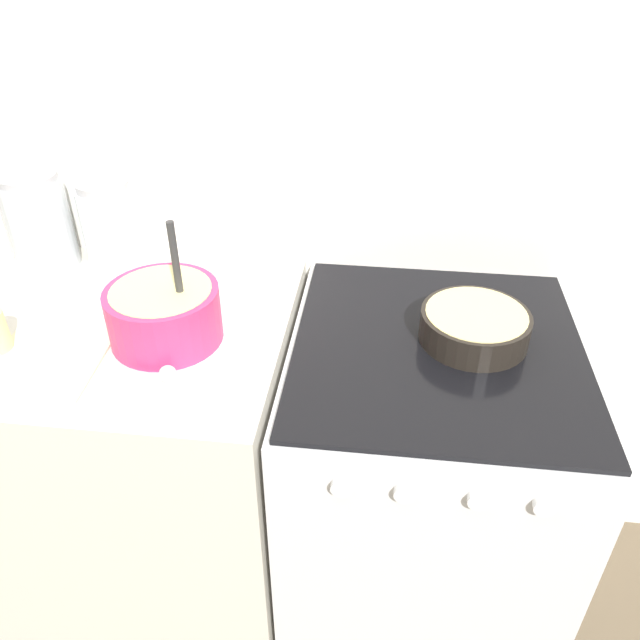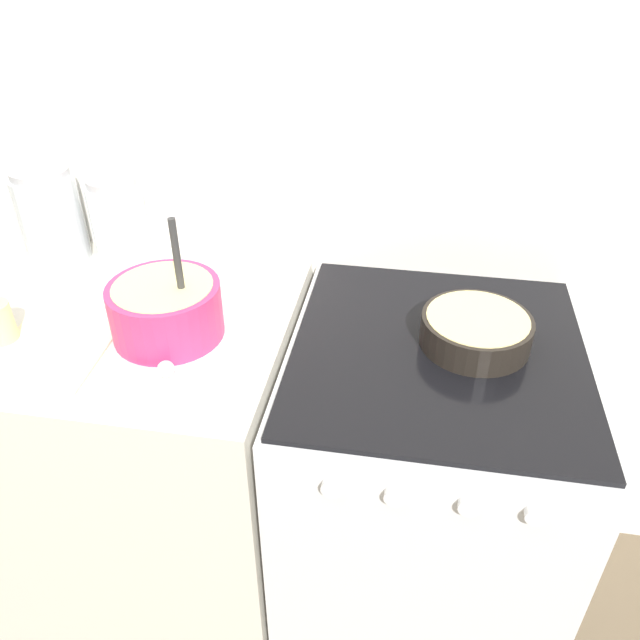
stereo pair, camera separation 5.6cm
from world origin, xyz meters
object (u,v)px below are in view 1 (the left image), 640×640
(stove, at_px, (420,488))
(baking_pan, at_px, (475,326))
(mixing_bowl, at_px, (164,311))
(storage_jar_left, at_px, (40,227))
(storage_jar_middle, at_px, (112,233))

(stove, xyz_separation_m, baking_pan, (0.07, 0.03, 0.50))
(mixing_bowl, height_order, storage_jar_left, mixing_bowl)
(mixing_bowl, bearing_deg, stove, 4.45)
(mixing_bowl, relative_size, storage_jar_left, 1.14)
(stove, height_order, storage_jar_middle, storage_jar_middle)
(storage_jar_middle, bearing_deg, stove, -16.49)
(baking_pan, xyz_separation_m, storage_jar_left, (-1.10, 0.22, 0.07))
(stove, bearing_deg, baking_pan, 20.87)
(storage_jar_left, bearing_deg, stove, -13.53)
(mixing_bowl, height_order, storage_jar_middle, mixing_bowl)
(baking_pan, height_order, storage_jar_middle, storage_jar_middle)
(mixing_bowl, relative_size, storage_jar_middle, 1.19)
(baking_pan, bearing_deg, stove, -159.13)
(baking_pan, bearing_deg, mixing_bowl, -173.63)
(stove, xyz_separation_m, storage_jar_left, (-1.02, 0.25, 0.57))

